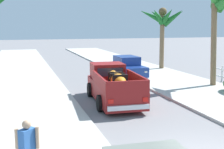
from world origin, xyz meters
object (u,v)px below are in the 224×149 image
pickup_truck (113,86)px  palm_tree_right_mid (163,19)px  car_left_mid (127,67)px  pedestrian (28,147)px  palm_tree_left_mid (217,4)px

pickup_truck → palm_tree_right_mid: (7.54, 9.40, 3.57)m
pickup_truck → car_left_mid: size_ratio=1.25×
pickup_truck → car_left_mid: 7.82m
car_left_mid → pedestrian: pedestrian is taller
palm_tree_left_mid → pedestrian: 15.13m
pickup_truck → pedestrian: 8.16m
car_left_mid → pedestrian: bearing=-119.1°
pickup_truck → car_left_mid: (3.36, 7.06, -0.10)m
palm_tree_left_mid → pedestrian: size_ratio=4.00×
car_left_mid → palm_tree_right_mid: size_ratio=0.79×
car_left_mid → palm_tree_left_mid: 7.92m
pickup_truck → car_left_mid: pickup_truck is taller
car_left_mid → palm_tree_left_mid: bearing=-53.5°
pedestrian → pickup_truck: bearing=57.4°
palm_tree_left_mid → car_left_mid: bearing=126.5°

